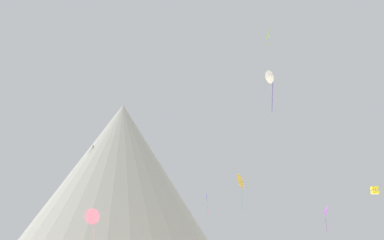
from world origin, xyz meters
name	(u,v)px	position (x,y,z in m)	size (l,w,h in m)	color
rock_massif	(114,194)	(-13.76, 94.68, 23.79)	(77.25, 77.25, 50.02)	gray
kite_pink_low	(93,216)	(-13.61, 24.88, 9.78)	(2.03, 1.25, 3.74)	pink
kite_gold_mid	(239,181)	(7.83, 38.93, 17.20)	(2.02, 2.41, 5.58)	gold
kite_yellow_low	(375,190)	(23.35, 26.03, 13.95)	(1.07, 1.07, 0.97)	yellow
kite_indigo_mid	(207,200)	(5.87, 59.01, 17.22)	(0.51, 0.76, 4.05)	#5138B2
kite_violet_low	(325,212)	(23.52, 43.18, 13.25)	(1.32, 2.11, 4.40)	purple
kite_lime_high	(268,33)	(10.93, 29.54, 38.79)	(0.61, 0.99, 3.25)	#8CD133
kite_white_high	(270,77)	(9.33, 24.85, 29.17)	(1.80, 1.47, 6.23)	white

